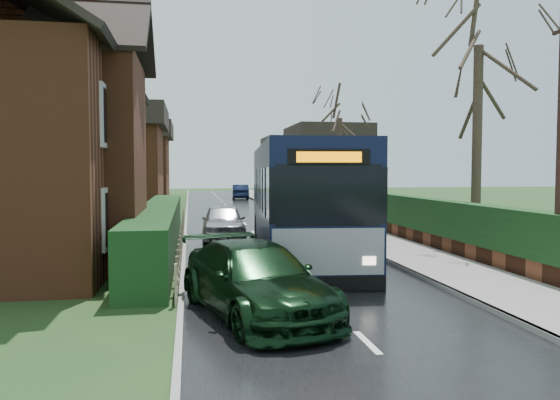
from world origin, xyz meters
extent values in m
plane|color=#30461E|center=(0.00, 0.00, 0.00)|extent=(140.00, 140.00, 0.00)
cube|color=black|center=(0.00, 10.00, 0.01)|extent=(6.00, 100.00, 0.02)
cube|color=slate|center=(4.25, 10.00, 0.07)|extent=(2.50, 100.00, 0.14)
cube|color=gray|center=(3.05, 10.00, 0.07)|extent=(0.12, 100.00, 0.14)
cube|color=gray|center=(-3.05, 10.00, 0.05)|extent=(0.12, 100.00, 0.10)
cube|color=black|center=(-3.90, 5.00, 0.80)|extent=(1.20, 16.00, 1.60)
cube|color=brown|center=(5.80, 10.00, 0.30)|extent=(0.30, 50.00, 0.60)
cube|color=black|center=(5.80, 10.00, 1.20)|extent=(0.60, 50.00, 1.20)
cube|color=brown|center=(-9.00, 5.00, 3.00)|extent=(8.00, 14.00, 6.00)
cube|color=brown|center=(-5.50, 2.00, 3.00)|extent=(2.50, 4.00, 6.00)
cube|color=brown|center=(-8.00, 9.00, 9.20)|extent=(0.90, 1.40, 2.20)
cube|color=silver|center=(-4.95, 0.00, 1.60)|extent=(0.08, 1.20, 1.60)
cube|color=black|center=(-4.92, 0.00, 1.60)|extent=(0.03, 0.95, 1.35)
cube|color=silver|center=(-4.95, 0.00, 4.20)|extent=(0.08, 1.20, 1.60)
cube|color=black|center=(-4.92, 0.00, 4.20)|extent=(0.03, 0.95, 1.35)
cube|color=silver|center=(-4.95, 4.00, 1.60)|extent=(0.08, 1.20, 1.60)
cube|color=black|center=(-4.92, 4.00, 1.60)|extent=(0.03, 0.95, 1.35)
cube|color=silver|center=(-4.95, 4.00, 4.20)|extent=(0.08, 1.20, 1.60)
cube|color=black|center=(-4.92, 4.00, 4.20)|extent=(0.03, 0.95, 1.35)
cube|color=silver|center=(-4.95, 8.00, 1.60)|extent=(0.08, 1.20, 1.60)
cube|color=black|center=(-4.92, 8.00, 1.60)|extent=(0.03, 0.95, 1.35)
cube|color=silver|center=(-4.95, 8.00, 4.20)|extent=(0.08, 1.20, 1.60)
cube|color=black|center=(-4.92, 8.00, 4.20)|extent=(0.03, 0.95, 1.35)
cube|color=silver|center=(-4.95, 10.50, 1.60)|extent=(0.08, 1.20, 1.60)
cube|color=black|center=(-4.92, 10.50, 1.60)|extent=(0.03, 0.95, 1.35)
cube|color=silver|center=(-4.95, 10.50, 4.20)|extent=(0.08, 1.20, 1.60)
cube|color=black|center=(-4.92, 10.50, 4.20)|extent=(0.03, 0.95, 1.35)
cube|color=black|center=(0.80, 3.53, 1.00)|extent=(3.75, 12.10, 1.23)
cube|color=black|center=(0.80, 3.53, 2.26)|extent=(3.77, 12.10, 1.30)
cube|color=black|center=(0.80, 3.53, 3.27)|extent=(3.75, 12.10, 0.71)
cube|color=black|center=(0.80, 3.53, 0.19)|extent=(3.75, 12.10, 0.38)
cube|color=gray|center=(0.28, -2.35, 0.97)|extent=(2.60, 0.35, 1.08)
cube|color=black|center=(0.28, -2.38, 2.27)|extent=(2.43, 0.29, 1.41)
cube|color=black|center=(0.28, -2.38, 3.14)|extent=(1.89, 0.25, 0.38)
cube|color=#FF8C00|center=(0.27, -2.42, 3.14)|extent=(1.49, 0.17, 0.24)
cube|color=black|center=(0.28, -2.36, 0.24)|extent=(2.65, 0.37, 0.32)
cube|color=#FFF2CC|center=(-0.67, -2.33, 0.76)|extent=(0.31, 0.08, 0.19)
cube|color=#FFF2CC|center=(1.22, -2.49, 0.76)|extent=(0.31, 0.08, 0.19)
cylinder|color=black|center=(-0.75, -0.16, 0.52)|extent=(0.39, 1.06, 1.04)
cylinder|color=black|center=(1.68, -0.37, 0.52)|extent=(0.39, 1.06, 1.04)
cylinder|color=black|center=(-0.08, 7.44, 0.52)|extent=(0.39, 1.06, 1.04)
cylinder|color=black|center=(2.35, 7.22, 0.52)|extent=(0.39, 1.06, 1.04)
imported|color=silver|center=(-1.50, 7.84, 0.73)|extent=(1.86, 4.32, 1.45)
imported|color=black|center=(-1.60, -3.95, 0.70)|extent=(3.17, 5.20, 1.41)
imported|color=black|center=(2.00, 38.11, 0.71)|extent=(1.77, 4.42, 1.43)
cylinder|color=slate|center=(3.20, 3.37, 1.51)|extent=(0.09, 0.09, 3.03)
cube|color=white|center=(3.20, 3.37, 2.81)|extent=(0.08, 0.46, 0.35)
cube|color=white|center=(3.20, 3.37, 2.38)|extent=(0.07, 0.41, 0.30)
cylinder|color=#372A20|center=(7.76, 4.51, 3.72)|extent=(0.36, 0.36, 7.45)
cylinder|color=#35271F|center=(6.00, 17.13, 2.96)|extent=(0.32, 0.32, 5.93)
cylinder|color=#382B21|center=(-10.95, 18.00, 3.72)|extent=(0.34, 0.34, 7.45)
camera|label=1|loc=(-2.85, -14.43, 2.85)|focal=35.00mm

